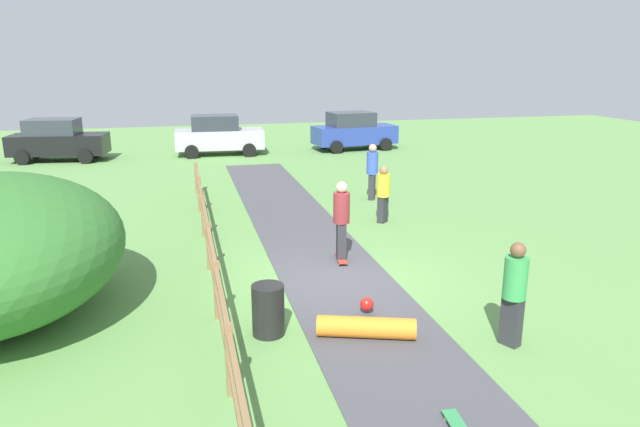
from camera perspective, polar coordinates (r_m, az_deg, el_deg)
The scene contains 12 objects.
ground_plane at distance 12.49m, azimuth 1.63°, elevation -6.57°, with size 60.00×60.00×0.00m, color #60934C.
asphalt_path at distance 12.48m, azimuth 1.63°, elevation -6.52°, with size 2.40×28.00×0.02m, color #47474C.
wooden_fence at distance 11.87m, azimuth -10.58°, elevation -4.57°, with size 0.12×18.12×1.10m.
trash_bin at distance 10.04m, azimuth -5.14°, elevation -9.47°, with size 0.56×0.56×0.90m, color black.
skater_riding at distance 13.23m, azimuth 2.13°, elevation -0.37°, with size 0.43×0.82×1.89m.
skater_fallen at distance 10.07m, azimuth 4.59°, elevation -10.97°, with size 1.70×1.47×0.36m.
bystander_green at distance 9.96m, azimuth 18.65°, elevation -7.10°, with size 0.51×0.51×1.79m.
bystander_yellow at distance 16.59m, azimuth 6.26°, elevation 2.15°, with size 0.54×0.54×1.65m.
bystander_blue at distance 19.24m, azimuth 5.18°, elevation 4.41°, with size 0.51×0.51×1.87m.
parked_car_silver at distance 28.66m, azimuth -10.00°, elevation 7.64°, with size 4.27×2.14×1.92m.
parked_car_black at distance 29.11m, azimuth -24.51°, elevation 6.62°, with size 4.38×2.40×1.92m.
parked_car_blue at distance 29.88m, azimuth 3.33°, elevation 8.14°, with size 4.37×2.37×1.92m.
Camera 1 is at (-3.09, -11.18, 4.64)m, focal length 32.40 mm.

